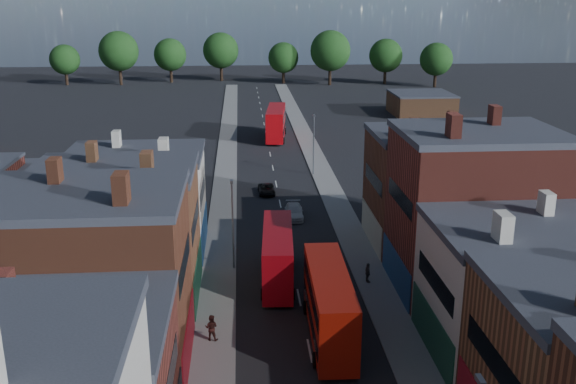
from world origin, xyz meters
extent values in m
cube|color=gray|center=(-6.50, 50.00, 0.06)|extent=(3.00, 200.00, 0.12)
cube|color=gray|center=(6.50, 50.00, 0.06)|extent=(3.00, 200.00, 0.12)
cube|color=slate|center=(5.20, 0.00, 8.00)|extent=(0.25, 0.70, 0.25)
cylinder|color=slate|center=(-5.20, 30.00, 4.00)|extent=(0.16, 0.16, 8.00)
cube|color=slate|center=(-5.20, 30.00, 8.00)|extent=(0.25, 0.70, 0.25)
cylinder|color=slate|center=(5.20, 60.00, 4.00)|extent=(0.16, 0.16, 8.00)
cube|color=slate|center=(5.20, 60.00, 8.00)|extent=(0.25, 0.70, 0.25)
cube|color=red|center=(-1.50, 27.10, 2.44)|extent=(3.01, 10.66, 4.22)
cube|color=black|center=(-1.50, 27.10, 1.63)|extent=(3.02, 9.82, 0.86)
cube|color=black|center=(-1.50, 27.10, 3.45)|extent=(3.02, 9.82, 0.86)
cylinder|color=black|center=(-2.89, 23.80, 0.48)|extent=(0.34, 0.97, 0.96)
cylinder|color=black|center=(-0.50, 23.66, 0.48)|extent=(0.34, 0.97, 0.96)
cylinder|color=black|center=(-2.50, 30.54, 0.48)|extent=(0.34, 0.97, 0.96)
cylinder|color=black|center=(-0.11, 30.40, 0.48)|extent=(0.34, 0.97, 0.96)
cube|color=#B3170A|center=(1.50, 17.63, 2.63)|extent=(2.79, 11.40, 4.54)
cube|color=black|center=(1.50, 17.63, 1.76)|extent=(2.83, 10.50, 0.93)
cube|color=black|center=(1.50, 17.63, 3.72)|extent=(2.83, 10.50, 0.93)
cylinder|color=black|center=(0.14, 14.02, 0.52)|extent=(0.33, 1.04, 1.03)
cylinder|color=black|center=(2.73, 13.98, 0.52)|extent=(0.33, 1.04, 1.03)
cylinder|color=black|center=(0.27, 21.29, 0.52)|extent=(0.33, 1.04, 1.03)
cylinder|color=black|center=(2.86, 21.24, 0.52)|extent=(0.33, 1.04, 1.03)
cube|color=#B2070C|center=(1.50, 82.70, 2.79)|extent=(3.95, 12.24, 4.81)
cube|color=black|center=(1.50, 82.70, 1.86)|extent=(3.91, 11.28, 0.98)
cube|color=black|center=(1.50, 82.70, 3.93)|extent=(3.91, 11.28, 0.98)
cylinder|color=black|center=(-0.25, 79.01, 0.55)|extent=(0.44, 1.12, 1.09)
cylinder|color=black|center=(2.47, 78.73, 0.55)|extent=(0.44, 1.12, 1.09)
cylinder|color=black|center=(0.53, 86.66, 0.55)|extent=(0.44, 1.12, 1.09)
cylinder|color=black|center=(3.25, 86.38, 0.55)|extent=(0.44, 1.12, 1.09)
imported|color=black|center=(-1.39, 51.94, 0.57)|extent=(2.02, 4.18, 1.15)
imported|color=silver|center=(1.20, 43.11, 0.68)|extent=(2.08, 4.77, 1.37)
imported|color=#3A1A17|center=(-6.65, 17.78, 1.06)|extent=(1.00, 0.70, 1.87)
imported|color=#4F4A44|center=(5.94, 26.20, 0.97)|extent=(0.59, 1.05, 1.69)
camera|label=1|loc=(-4.31, -22.01, 23.04)|focal=40.00mm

